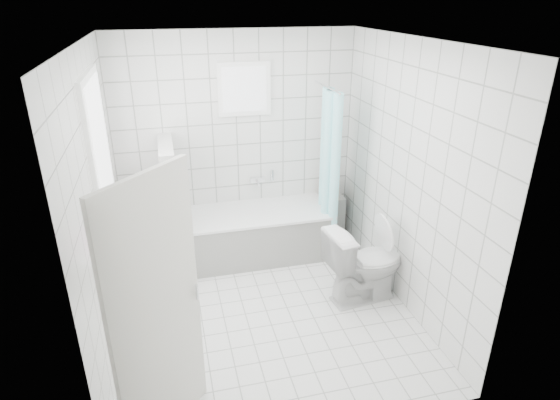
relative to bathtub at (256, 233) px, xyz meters
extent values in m
plane|color=white|center=(-0.12, -1.13, -0.29)|extent=(3.00, 3.00, 0.00)
plane|color=white|center=(-0.12, -1.13, 2.31)|extent=(3.00, 3.00, 0.00)
cube|color=white|center=(-0.12, 0.37, 1.01)|extent=(2.80, 0.02, 2.60)
cube|color=white|center=(-0.12, -2.62, 1.01)|extent=(2.80, 0.02, 2.60)
cube|color=white|center=(-1.52, -1.13, 1.01)|extent=(0.02, 3.00, 2.60)
cube|color=white|center=(1.28, -1.13, 1.01)|extent=(0.02, 3.00, 2.60)
cube|color=white|center=(-1.48, -0.83, 1.31)|extent=(0.01, 0.90, 1.40)
cube|color=white|center=(-0.02, 0.33, 1.66)|extent=(0.50, 0.01, 0.50)
cube|color=white|center=(-1.43, -0.83, 0.57)|extent=(0.18, 1.02, 0.08)
cube|color=silver|center=(-1.10, -2.31, 0.71)|extent=(0.57, 0.62, 2.00)
cube|color=white|center=(0.00, 0.00, -0.02)|extent=(1.75, 0.75, 0.55)
cube|color=white|center=(0.00, 0.00, 0.27)|extent=(1.77, 0.77, 0.03)
cube|color=white|center=(-0.95, -0.05, 0.46)|extent=(0.15, 0.85, 1.50)
cube|color=white|center=(1.01, 0.25, -0.02)|extent=(0.40, 0.24, 0.55)
imported|color=white|center=(0.91, -1.15, 0.12)|extent=(0.86, 0.56, 0.83)
cylinder|color=silver|center=(0.83, -0.03, 1.71)|extent=(0.02, 0.80, 0.02)
cube|color=silver|center=(0.10, 0.33, 0.56)|extent=(0.18, 0.06, 0.06)
imported|color=#D954AB|center=(-1.42, -1.16, 0.77)|extent=(0.15, 0.15, 0.33)
imported|color=#C2619B|center=(-1.42, -0.56, 0.71)|extent=(0.11, 0.11, 0.20)
imported|color=#34ECDD|center=(-1.42, -0.98, 0.71)|extent=(0.12, 0.12, 0.21)
imported|color=white|center=(-1.42, -0.71, 0.75)|extent=(0.15, 0.15, 0.28)
imported|color=white|center=(-1.42, -0.85, 0.69)|extent=(0.18, 0.18, 0.16)
cylinder|color=#178A31|center=(0.97, 0.19, 0.38)|extent=(0.06, 0.06, 0.24)
cylinder|color=#1730B9|center=(1.07, 0.28, 0.39)|extent=(0.06, 0.06, 0.26)
cylinder|color=#FEB01A|center=(1.08, 0.17, 0.39)|extent=(0.06, 0.06, 0.26)
cylinder|color=red|center=(0.97, 0.26, 0.38)|extent=(0.06, 0.06, 0.24)
camera|label=1|loc=(-0.94, -4.91, 2.64)|focal=30.00mm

